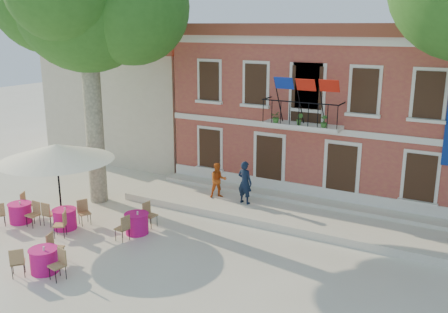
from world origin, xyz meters
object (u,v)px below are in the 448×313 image
at_px(cafe_table_1, 44,259).
at_px(cafe_table_3, 137,223).
at_px(pedestrian_orange, 218,180).
at_px(cafe_table_2, 20,212).
at_px(patio_umbrella, 56,152).
at_px(cafe_table_0, 65,218).
at_px(pedestrian_navy, 245,182).
at_px(plane_tree_west, 86,2).

xyz_separation_m(cafe_table_1, cafe_table_3, (0.61, 3.75, -0.01)).
relative_size(pedestrian_orange, cafe_table_2, 0.81).
xyz_separation_m(patio_umbrella, pedestrian_orange, (4.15, 4.85, -1.78)).
bearing_deg(cafe_table_0, pedestrian_orange, 54.41).
height_order(pedestrian_orange, cafe_table_1, pedestrian_orange).
bearing_deg(cafe_table_2, pedestrian_navy, 38.13).
bearing_deg(pedestrian_navy, plane_tree_west, 28.09).
relative_size(pedestrian_orange, cafe_table_1, 0.82).
distance_m(cafe_table_0, cafe_table_3, 2.81).
relative_size(pedestrian_navy, cafe_table_3, 0.92).
height_order(patio_umbrella, pedestrian_navy, patio_umbrella).
bearing_deg(cafe_table_1, cafe_table_3, 80.73).
height_order(patio_umbrella, pedestrian_orange, patio_umbrella).
height_order(plane_tree_west, cafe_table_3, plane_tree_west).
xyz_separation_m(cafe_table_1, cafe_table_2, (-4.01, 2.37, 0.00)).
distance_m(patio_umbrella, pedestrian_orange, 6.63).
bearing_deg(pedestrian_navy, cafe_table_3, 68.90).
height_order(plane_tree_west, cafe_table_1, plane_tree_west).
relative_size(plane_tree_west, cafe_table_0, 6.03).
xyz_separation_m(plane_tree_west, cafe_table_3, (3.69, -1.97, -7.89)).
xyz_separation_m(plane_tree_west, pedestrian_navy, (6.04, 2.12, -7.11)).
distance_m(cafe_table_1, cafe_table_3, 3.79).
height_order(plane_tree_west, pedestrian_navy, plane_tree_west).
distance_m(pedestrian_orange, cafe_table_1, 8.10).
bearing_deg(cafe_table_0, pedestrian_navy, 45.51).
relative_size(pedestrian_navy, pedestrian_orange, 1.19).
distance_m(pedestrian_orange, cafe_table_2, 7.94).
bearing_deg(patio_umbrella, plane_tree_west, 102.42).
bearing_deg(pedestrian_orange, plane_tree_west, 161.93).
relative_size(cafe_table_1, cafe_table_3, 0.94).
bearing_deg(cafe_table_2, pedestrian_orange, 44.36).
bearing_deg(cafe_table_3, cafe_table_0, -159.62).
bearing_deg(cafe_table_3, plane_tree_west, 151.92).
xyz_separation_m(patio_umbrella, cafe_table_1, (2.50, -3.05, -2.41)).
distance_m(pedestrian_navy, cafe_table_3, 4.78).
height_order(plane_tree_west, cafe_table_2, plane_tree_west).
bearing_deg(cafe_table_3, pedestrian_navy, 60.15).
relative_size(pedestrian_navy, cafe_table_2, 0.96).
height_order(patio_umbrella, cafe_table_3, patio_umbrella).
height_order(plane_tree_west, patio_umbrella, plane_tree_west).
xyz_separation_m(pedestrian_navy, pedestrian_orange, (-1.30, 0.07, -0.14)).
bearing_deg(cafe_table_3, cafe_table_2, -163.40).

